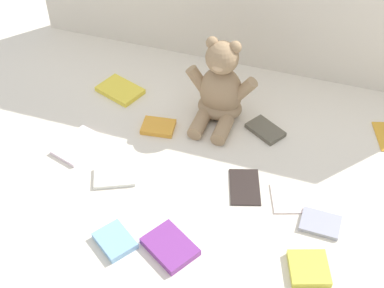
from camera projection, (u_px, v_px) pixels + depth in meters
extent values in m
plane|color=silver|center=(202.00, 146.00, 1.52)|extent=(3.20, 3.20, 0.00)
ellipsoid|color=#9E7F5B|center=(221.00, 92.00, 1.56)|extent=(0.13, 0.10, 0.17)
ellipsoid|color=#9E7F5B|center=(220.00, 107.00, 1.60)|extent=(0.14, 0.11, 0.06)
sphere|color=#9E7F5B|center=(222.00, 58.00, 1.47)|extent=(0.10, 0.10, 0.09)
ellipsoid|color=tan|center=(218.00, 67.00, 1.45)|extent=(0.04, 0.03, 0.03)
sphere|color=#9E7F5B|center=(212.00, 43.00, 1.46)|extent=(0.04, 0.04, 0.04)
sphere|color=#9E7F5B|center=(235.00, 47.00, 1.44)|extent=(0.04, 0.04, 0.04)
cylinder|color=#9E7F5B|center=(198.00, 80.00, 1.55)|extent=(0.08, 0.04, 0.09)
cylinder|color=#9E7F5B|center=(244.00, 90.00, 1.52)|extent=(0.08, 0.04, 0.09)
cylinder|color=#9E7F5B|center=(199.00, 124.00, 1.55)|extent=(0.05, 0.09, 0.04)
cylinder|color=#9E7F5B|center=(222.00, 130.00, 1.53)|extent=(0.05, 0.09, 0.04)
cube|color=white|center=(290.00, 198.00, 1.37)|extent=(0.12, 0.12, 0.01)
cube|color=white|center=(79.00, 146.00, 1.51)|extent=(0.13, 0.15, 0.01)
cube|color=yellow|center=(309.00, 268.00, 1.22)|extent=(0.11, 0.12, 0.02)
cube|color=#2B221F|center=(245.00, 186.00, 1.40)|extent=(0.11, 0.14, 0.01)
cube|color=gold|center=(158.00, 127.00, 1.56)|extent=(0.10, 0.08, 0.01)
cube|color=silver|center=(115.00, 177.00, 1.43)|extent=(0.13, 0.11, 0.01)
cube|color=#999BAD|center=(320.00, 223.00, 1.31)|extent=(0.10, 0.07, 0.01)
cube|color=#5B5445|center=(265.00, 130.00, 1.55)|extent=(0.13, 0.11, 0.01)
cube|color=yellow|center=(120.00, 90.00, 1.69)|extent=(0.16, 0.13, 0.02)
cube|color=#7E348D|center=(170.00, 247.00, 1.26)|extent=(0.15, 0.14, 0.02)
cube|color=#7EB0D9|center=(115.00, 241.00, 1.27)|extent=(0.12, 0.11, 0.02)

